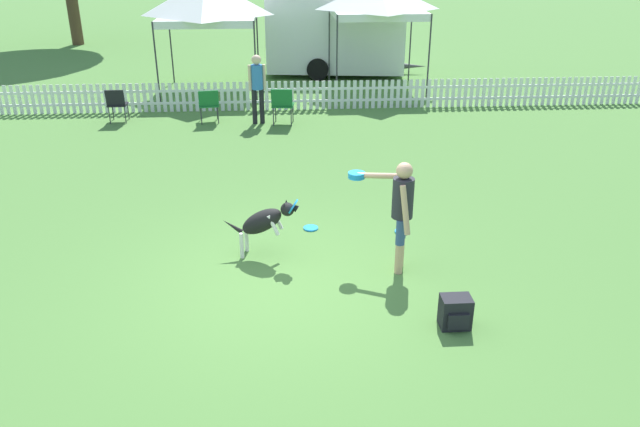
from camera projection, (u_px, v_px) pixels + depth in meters
name	position (u px, v px, depth m)	size (l,w,h in m)	color
ground_plane	(286.00, 282.00, 8.19)	(240.00, 240.00, 0.00)	#4C7A38
handler_person	(399.00, 204.00, 8.12)	(0.85, 0.82, 1.53)	tan
leaping_dog	(264.00, 221.00, 8.61)	(1.11, 0.49, 0.91)	black
frisbee_near_handler	(311.00, 228.00, 9.66)	(0.23, 0.23, 0.02)	#1E8CD8
frisbee_near_dog	(402.00, 232.00, 9.55)	(0.23, 0.23, 0.02)	#1E8CD8
backpack_on_grass	(455.00, 312.00, 7.17)	(0.35, 0.29, 0.38)	black
picket_fence	(279.00, 96.00, 16.18)	(20.51, 0.04, 0.74)	white
folding_chair_blue_left	(282.00, 103.00, 14.79)	(0.56, 0.58, 0.90)	#333338
folding_chair_center	(117.00, 102.00, 15.01)	(0.44, 0.46, 0.83)	#333338
folding_chair_green_right	(209.00, 103.00, 15.00)	(0.54, 0.55, 0.82)	#333338
canopy_tent_main	(207.00, 1.00, 17.26)	(2.67, 2.67, 3.12)	#333338
spectator_standing	(257.00, 83.00, 14.74)	(0.41, 0.27, 1.64)	black
equipment_trailer	(336.00, 31.00, 20.19)	(5.24, 2.86, 2.59)	white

